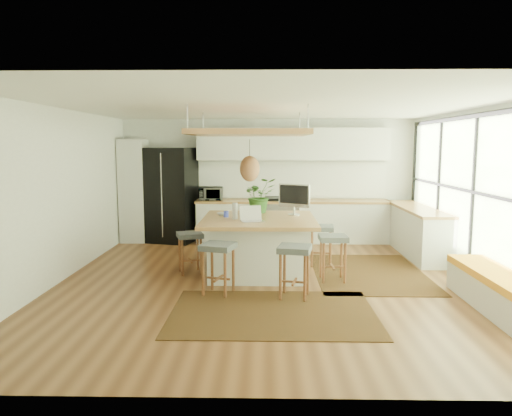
{
  "coord_description": "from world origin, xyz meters",
  "views": [
    {
      "loc": [
        -0.04,
        -7.31,
        2.12
      ],
      "look_at": [
        -0.2,
        0.5,
        1.1
      ],
      "focal_mm": 33.66,
      "sensor_mm": 36.0,
      "label": 1
    }
  ],
  "objects_px": {
    "stool_near_right": "(294,273)",
    "island": "(259,246)",
    "laptop": "(252,214)",
    "island_plant": "(259,199)",
    "stool_right_back": "(321,246)",
    "stool_near_left": "(218,270)",
    "microwave": "(211,192)",
    "stool_left_side": "(190,252)",
    "monitor": "(294,200)",
    "fridge": "(170,200)",
    "stool_right_front": "(333,259)"
  },
  "relations": [
    {
      "from": "stool_near_right",
      "to": "island",
      "type": "bearing_deg",
      "value": 111.3
    },
    {
      "from": "laptop",
      "to": "island_plant",
      "type": "height_order",
      "value": "island_plant"
    },
    {
      "from": "stool_right_back",
      "to": "stool_near_left",
      "type": "bearing_deg",
      "value": -134.26
    },
    {
      "from": "microwave",
      "to": "island_plant",
      "type": "distance_m",
      "value": 2.29
    },
    {
      "from": "stool_left_side",
      "to": "island_plant",
      "type": "bearing_deg",
      "value": 29.65
    },
    {
      "from": "island",
      "to": "stool_right_back",
      "type": "bearing_deg",
      "value": 26.17
    },
    {
      "from": "island",
      "to": "microwave",
      "type": "bearing_deg",
      "value": 112.59
    },
    {
      "from": "laptop",
      "to": "monitor",
      "type": "bearing_deg",
      "value": 31.08
    },
    {
      "from": "stool_near_left",
      "to": "monitor",
      "type": "bearing_deg",
      "value": 52.44
    },
    {
      "from": "stool_left_side",
      "to": "stool_near_left",
      "type": "bearing_deg",
      "value": -62.79
    },
    {
      "from": "stool_near_right",
      "to": "monitor",
      "type": "distance_m",
      "value": 1.87
    },
    {
      "from": "stool_near_left",
      "to": "stool_near_right",
      "type": "xyz_separation_m",
      "value": [
        1.08,
        -0.16,
        0.0
      ]
    },
    {
      "from": "microwave",
      "to": "stool_left_side",
      "type": "bearing_deg",
      "value": -95.37
    },
    {
      "from": "monitor",
      "to": "stool_near_right",
      "type": "bearing_deg",
      "value": -63.54
    },
    {
      "from": "laptop",
      "to": "monitor",
      "type": "relative_size",
      "value": 0.63
    },
    {
      "from": "island",
      "to": "microwave",
      "type": "height_order",
      "value": "microwave"
    },
    {
      "from": "island",
      "to": "stool_right_back",
      "type": "height_order",
      "value": "island"
    },
    {
      "from": "laptop",
      "to": "island_plant",
      "type": "bearing_deg",
      "value": 68.87
    },
    {
      "from": "stool_near_left",
      "to": "microwave",
      "type": "distance_m",
      "value": 3.91
    },
    {
      "from": "fridge",
      "to": "laptop",
      "type": "distance_m",
      "value": 3.59
    },
    {
      "from": "fridge",
      "to": "laptop",
      "type": "height_order",
      "value": "fridge"
    },
    {
      "from": "island_plant",
      "to": "microwave",
      "type": "bearing_deg",
      "value": 118.55
    },
    {
      "from": "stool_left_side",
      "to": "monitor",
      "type": "bearing_deg",
      "value": 12.21
    },
    {
      "from": "fridge",
      "to": "island",
      "type": "bearing_deg",
      "value": -39.25
    },
    {
      "from": "stool_near_left",
      "to": "laptop",
      "type": "xyz_separation_m",
      "value": [
        0.47,
        0.77,
        0.7
      ]
    },
    {
      "from": "stool_near_right",
      "to": "island_plant",
      "type": "xyz_separation_m",
      "value": [
        -0.52,
        1.94,
        0.82
      ]
    },
    {
      "from": "monitor",
      "to": "stool_right_front",
      "type": "bearing_deg",
      "value": -25.62
    },
    {
      "from": "microwave",
      "to": "stool_right_back",
      "type": "bearing_deg",
      "value": -47.96
    },
    {
      "from": "fridge",
      "to": "island_plant",
      "type": "xyz_separation_m",
      "value": [
        1.99,
        -2.03,
        0.25
      ]
    },
    {
      "from": "laptop",
      "to": "microwave",
      "type": "bearing_deg",
      "value": 92.41
    },
    {
      "from": "island_plant",
      "to": "stool_left_side",
      "type": "bearing_deg",
      "value": -150.35
    },
    {
      "from": "stool_near_right",
      "to": "laptop",
      "type": "xyz_separation_m",
      "value": [
        -0.61,
        0.93,
        0.7
      ]
    },
    {
      "from": "stool_right_back",
      "to": "stool_left_side",
      "type": "distance_m",
      "value": 2.32
    },
    {
      "from": "stool_right_back",
      "to": "microwave",
      "type": "height_order",
      "value": "microwave"
    },
    {
      "from": "stool_near_right",
      "to": "stool_right_front",
      "type": "bearing_deg",
      "value": 52.94
    },
    {
      "from": "island",
      "to": "stool_near_left",
      "type": "distance_m",
      "value": 1.3
    },
    {
      "from": "monitor",
      "to": "microwave",
      "type": "height_order",
      "value": "monitor"
    },
    {
      "from": "fridge",
      "to": "stool_left_side",
      "type": "distance_m",
      "value": 2.87
    },
    {
      "from": "laptop",
      "to": "island_plant",
      "type": "distance_m",
      "value": 1.03
    },
    {
      "from": "microwave",
      "to": "laptop",
      "type": "bearing_deg",
      "value": -76.05
    },
    {
      "from": "stool_near_left",
      "to": "stool_left_side",
      "type": "xyz_separation_m",
      "value": [
        -0.58,
        1.13,
        0.0
      ]
    },
    {
      "from": "stool_near_right",
      "to": "monitor",
      "type": "bearing_deg",
      "value": 87.08
    },
    {
      "from": "stool_near_left",
      "to": "stool_left_side",
      "type": "bearing_deg",
      "value": 117.21
    },
    {
      "from": "island",
      "to": "stool_near_right",
      "type": "relative_size",
      "value": 2.49
    },
    {
      "from": "stool_near_right",
      "to": "microwave",
      "type": "bearing_deg",
      "value": 112.16
    },
    {
      "from": "stool_right_back",
      "to": "stool_left_side",
      "type": "relative_size",
      "value": 1.05
    },
    {
      "from": "stool_near_right",
      "to": "stool_left_side",
      "type": "xyz_separation_m",
      "value": [
        -1.66,
        1.29,
        0.0
      ]
    },
    {
      "from": "island",
      "to": "laptop",
      "type": "bearing_deg",
      "value": -103.34
    },
    {
      "from": "stool_near_left",
      "to": "stool_near_right",
      "type": "height_order",
      "value": "stool_near_right"
    },
    {
      "from": "stool_left_side",
      "to": "island_plant",
      "type": "xyz_separation_m",
      "value": [
        1.14,
        0.65,
        0.82
      ]
    }
  ]
}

